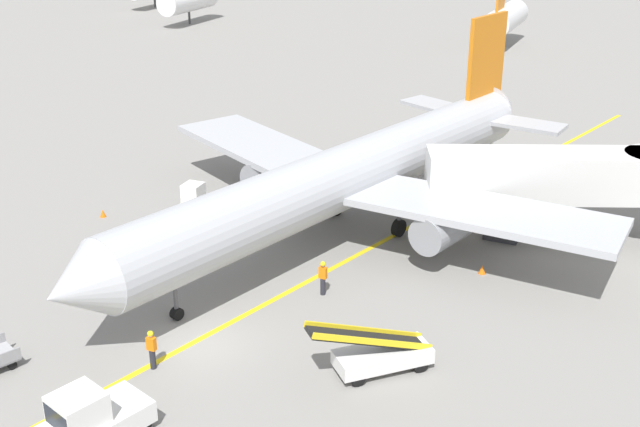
{
  "coord_description": "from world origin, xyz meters",
  "views": [
    {
      "loc": [
        16.45,
        -23.49,
        17.86
      ],
      "look_at": [
        1.18,
        9.26,
        2.5
      ],
      "focal_mm": 44.51,
      "sensor_mm": 36.0,
      "label": 1
    }
  ],
  "objects_px": {
    "baggage_tug_near_wing": "(192,205)",
    "safety_cone_nose_right": "(103,213)",
    "pushback_tug": "(91,419)",
    "safety_cone_nose_left": "(482,269)",
    "safety_cone_wingtip_left": "(431,211)",
    "ground_crew_marshaller": "(152,348)",
    "belt_loader_forward_hold": "(380,353)",
    "safety_cone_wingtip_right": "(434,215)",
    "airliner": "(351,174)",
    "jet_bridge": "(569,176)",
    "ground_crew_wing_walker": "(323,277)"
  },
  "relations": [
    {
      "from": "belt_loader_forward_hold",
      "to": "safety_cone_nose_left",
      "type": "bearing_deg",
      "value": 80.92
    },
    {
      "from": "baggage_tug_near_wing",
      "to": "safety_cone_nose_right",
      "type": "xyz_separation_m",
      "value": [
        -4.89,
        -1.76,
        -0.71
      ]
    },
    {
      "from": "safety_cone_nose_left",
      "to": "belt_loader_forward_hold",
      "type": "bearing_deg",
      "value": -99.08
    },
    {
      "from": "ground_crew_wing_walker",
      "to": "safety_cone_nose_left",
      "type": "height_order",
      "value": "ground_crew_wing_walker"
    },
    {
      "from": "safety_cone_wingtip_left",
      "to": "pushback_tug",
      "type": "bearing_deg",
      "value": -100.3
    },
    {
      "from": "belt_loader_forward_hold",
      "to": "ground_crew_marshaller",
      "type": "bearing_deg",
      "value": -155.9
    },
    {
      "from": "safety_cone_nose_right",
      "to": "belt_loader_forward_hold",
      "type": "bearing_deg",
      "value": -21.06
    },
    {
      "from": "safety_cone_wingtip_left",
      "to": "safety_cone_nose_left",
      "type": "bearing_deg",
      "value": -53.08
    },
    {
      "from": "safety_cone_wingtip_right",
      "to": "ground_crew_wing_walker",
      "type": "bearing_deg",
      "value": -100.47
    },
    {
      "from": "pushback_tug",
      "to": "safety_cone_wingtip_left",
      "type": "bearing_deg",
      "value": 79.7
    },
    {
      "from": "jet_bridge",
      "to": "ground_crew_wing_walker",
      "type": "bearing_deg",
      "value": -129.12
    },
    {
      "from": "baggage_tug_near_wing",
      "to": "belt_loader_forward_hold",
      "type": "distance_m",
      "value": 17.62
    },
    {
      "from": "safety_cone_nose_left",
      "to": "safety_cone_wingtip_right",
      "type": "distance_m",
      "value": 6.96
    },
    {
      "from": "belt_loader_forward_hold",
      "to": "ground_crew_marshaller",
      "type": "relative_size",
      "value": 2.61
    },
    {
      "from": "airliner",
      "to": "baggage_tug_near_wing",
      "type": "relative_size",
      "value": 14.05
    },
    {
      "from": "jet_bridge",
      "to": "safety_cone_wingtip_right",
      "type": "xyz_separation_m",
      "value": [
        -6.99,
        -0.29,
        -3.32
      ]
    },
    {
      "from": "belt_loader_forward_hold",
      "to": "safety_cone_wingtip_left",
      "type": "relative_size",
      "value": 10.1
    },
    {
      "from": "jet_bridge",
      "to": "ground_crew_marshaller",
      "type": "relative_size",
      "value": 7.54
    },
    {
      "from": "safety_cone_wingtip_right",
      "to": "baggage_tug_near_wing",
      "type": "bearing_deg",
      "value": -153.93
    },
    {
      "from": "safety_cone_wingtip_left",
      "to": "ground_crew_marshaller",
      "type": "bearing_deg",
      "value": -105.01
    },
    {
      "from": "airliner",
      "to": "jet_bridge",
      "type": "xyz_separation_m",
      "value": [
        10.53,
        4.2,
        0.12
      ]
    },
    {
      "from": "safety_cone_nose_left",
      "to": "safety_cone_wingtip_left",
      "type": "height_order",
      "value": "same"
    },
    {
      "from": "airliner",
      "to": "belt_loader_forward_hold",
      "type": "height_order",
      "value": "airliner"
    },
    {
      "from": "baggage_tug_near_wing",
      "to": "safety_cone_wingtip_left",
      "type": "relative_size",
      "value": 5.62
    },
    {
      "from": "safety_cone_nose_left",
      "to": "safety_cone_wingtip_left",
      "type": "xyz_separation_m",
      "value": [
        -4.5,
        5.98,
        0.0
      ]
    },
    {
      "from": "airliner",
      "to": "safety_cone_nose_left",
      "type": "relative_size",
      "value": 78.92
    },
    {
      "from": "airliner",
      "to": "safety_cone_wingtip_left",
      "type": "bearing_deg",
      "value": 53.38
    },
    {
      "from": "airliner",
      "to": "safety_cone_wingtip_left",
      "type": "distance_m",
      "value": 6.28
    },
    {
      "from": "pushback_tug",
      "to": "ground_crew_marshaller",
      "type": "bearing_deg",
      "value": 100.48
    },
    {
      "from": "jet_bridge",
      "to": "baggage_tug_near_wing",
      "type": "height_order",
      "value": "jet_bridge"
    },
    {
      "from": "belt_loader_forward_hold",
      "to": "safety_cone_wingtip_left",
      "type": "xyz_separation_m",
      "value": [
        -2.92,
        15.82,
        -0.56
      ]
    },
    {
      "from": "baggage_tug_near_wing",
      "to": "safety_cone_nose_right",
      "type": "height_order",
      "value": "baggage_tug_near_wing"
    },
    {
      "from": "belt_loader_forward_hold",
      "to": "ground_crew_marshaller",
      "type": "height_order",
      "value": "belt_loader_forward_hold"
    },
    {
      "from": "ground_crew_marshaller",
      "to": "belt_loader_forward_hold",
      "type": "bearing_deg",
      "value": 24.1
    },
    {
      "from": "safety_cone_nose_left",
      "to": "safety_cone_wingtip_right",
      "type": "relative_size",
      "value": 1.0
    },
    {
      "from": "ground_crew_wing_walker",
      "to": "safety_cone_wingtip_right",
      "type": "height_order",
      "value": "ground_crew_wing_walker"
    },
    {
      "from": "safety_cone_wingtip_right",
      "to": "jet_bridge",
      "type": "bearing_deg",
      "value": 2.35
    },
    {
      "from": "jet_bridge",
      "to": "safety_cone_wingtip_left",
      "type": "bearing_deg",
      "value": 178.92
    },
    {
      "from": "pushback_tug",
      "to": "baggage_tug_near_wing",
      "type": "distance_m",
      "value": 19.18
    },
    {
      "from": "airliner",
      "to": "safety_cone_nose_left",
      "type": "height_order",
      "value": "airliner"
    },
    {
      "from": "jet_bridge",
      "to": "safety_cone_nose_right",
      "type": "relative_size",
      "value": 29.15
    },
    {
      "from": "jet_bridge",
      "to": "baggage_tug_near_wing",
      "type": "bearing_deg",
      "value": -161.9
    },
    {
      "from": "ground_crew_wing_walker",
      "to": "safety_cone_wingtip_left",
      "type": "distance_m",
      "value": 11.33
    },
    {
      "from": "airliner",
      "to": "pushback_tug",
      "type": "xyz_separation_m",
      "value": [
        -1.15,
        -19.71,
        -2.42
      ]
    },
    {
      "from": "pushback_tug",
      "to": "safety_cone_wingtip_right",
      "type": "xyz_separation_m",
      "value": [
        4.68,
        23.62,
        -0.77
      ]
    },
    {
      "from": "safety_cone_nose_left",
      "to": "jet_bridge",
      "type": "bearing_deg",
      "value": 64.34
    },
    {
      "from": "pushback_tug",
      "to": "safety_cone_wingtip_right",
      "type": "bearing_deg",
      "value": 78.79
    },
    {
      "from": "pushback_tug",
      "to": "safety_cone_wingtip_left",
      "type": "distance_m",
      "value": 24.45
    },
    {
      "from": "jet_bridge",
      "to": "pushback_tug",
      "type": "height_order",
      "value": "jet_bridge"
    },
    {
      "from": "pushback_tug",
      "to": "safety_cone_nose_right",
      "type": "bearing_deg",
      "value": 128.29
    }
  ]
}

